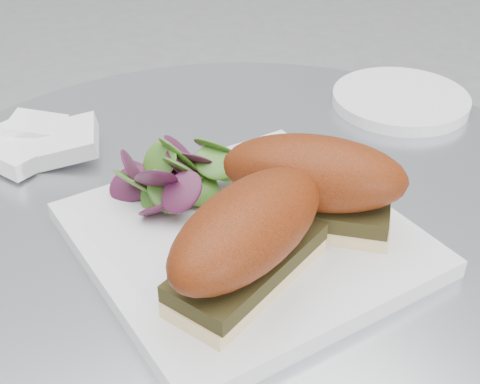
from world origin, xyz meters
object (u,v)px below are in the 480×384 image
(sandwich_left, at_px, (248,237))
(saucer, at_px, (401,100))
(sandwich_right, at_px, (313,182))
(plate, at_px, (245,238))

(sandwich_left, distance_m, saucer, 0.37)
(sandwich_left, xyz_separation_m, sandwich_right, (0.08, 0.04, 0.00))
(saucer, bearing_deg, plate, -151.83)
(sandwich_right, xyz_separation_m, saucer, (0.23, 0.17, -0.05))
(sandwich_left, height_order, saucer, sandwich_left)
(sandwich_left, bearing_deg, plate, 38.54)
(sandwich_left, relative_size, saucer, 1.09)
(sandwich_right, relative_size, saucer, 1.00)
(saucer, bearing_deg, sandwich_right, -143.79)
(plate, distance_m, sandwich_right, 0.07)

